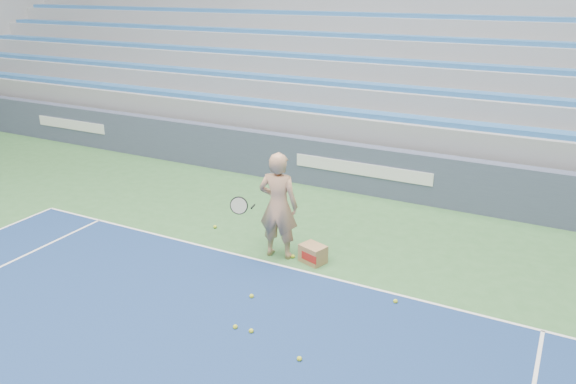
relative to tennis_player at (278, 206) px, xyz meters
The scene contains 11 objects.
sponsor_barrier 3.70m from the tennis_player, 86.96° to the left, with size 30.00×0.32×1.10m.
bleachers 9.50m from the tennis_player, 88.84° to the left, with size 31.00×9.15×7.30m.
tennis_player is the anchor object (origin of this frame).
ball_box 1.01m from the tennis_player, ahead, with size 0.49×0.44×0.31m.
tennis_ball_0 2.51m from the tennis_player, 70.56° to the right, with size 0.07×0.07×0.07m, color #C3CE2A.
tennis_ball_1 0.95m from the tennis_player, ahead, with size 0.07×0.07×0.07m, color #C3CE2A.
tennis_ball_2 3.08m from the tennis_player, 56.28° to the right, with size 0.07×0.07×0.07m, color #C3CE2A.
tennis_ball_3 2.53m from the tennis_player, 13.75° to the right, with size 0.07×0.07×0.07m, color #C3CE2A.
tennis_ball_4 1.94m from the tennis_player, 164.77° to the left, with size 0.07×0.07×0.07m, color #C3CE2A.
tennis_ball_5 1.72m from the tennis_player, 77.55° to the right, with size 0.07×0.07×0.07m, color #C3CE2A.
tennis_ball_6 2.47m from the tennis_player, 76.48° to the right, with size 0.07×0.07×0.07m, color #C3CE2A.
Camera 1 is at (4.04, 4.48, 4.49)m, focal length 35.00 mm.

